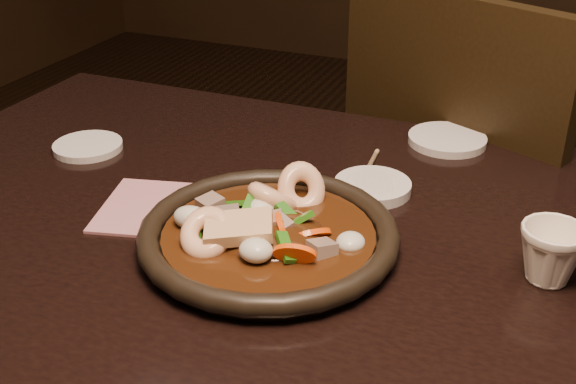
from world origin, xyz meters
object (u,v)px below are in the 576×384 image
at_px(table, 413,334).
at_px(tea_cup, 551,252).
at_px(chair, 475,213).
at_px(plate, 269,236).

bearing_deg(table, tea_cup, 23.43).
bearing_deg(chair, table, 115.83).
distance_m(table, chair, 0.61).
xyz_separation_m(table, plate, (-0.18, -0.00, 0.09)).
bearing_deg(plate, tea_cup, 10.50).
relative_size(plate, tea_cup, 4.30).
height_order(table, tea_cup, tea_cup).
bearing_deg(plate, chair, 73.59).
bearing_deg(chair, plate, 98.40).
distance_m(chair, plate, 0.66).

